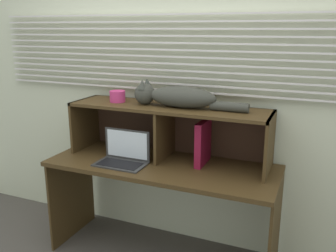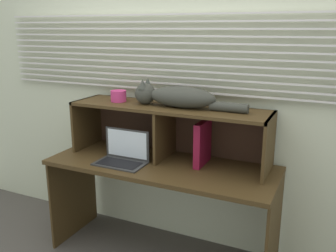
{
  "view_description": "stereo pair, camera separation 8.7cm",
  "coord_description": "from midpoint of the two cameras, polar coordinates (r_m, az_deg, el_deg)",
  "views": [
    {
      "loc": [
        0.97,
        -1.97,
        1.63
      ],
      "look_at": [
        0.0,
        0.32,
        0.97
      ],
      "focal_mm": 39.15,
      "sensor_mm": 36.0,
      "label": 1
    },
    {
      "loc": [
        1.05,
        -1.93,
        1.63
      ],
      "look_at": [
        0.0,
        0.32,
        0.97
      ],
      "focal_mm": 39.15,
      "sensor_mm": 36.0,
      "label": 2
    }
  ],
  "objects": [
    {
      "name": "back_panel_with_blinds",
      "position": [
        2.72,
        3.0,
        7.01
      ],
      "size": [
        4.4,
        0.08,
        2.5
      ],
      "color": "beige",
      "rests_on": "ground"
    },
    {
      "name": "desk",
      "position": [
        2.6,
        -0.08,
        -8.58
      ],
      "size": [
        1.59,
        0.61,
        0.73
      ],
      "color": "#422F17",
      "rests_on": "ground"
    },
    {
      "name": "hutch_shelf_unit",
      "position": [
        2.59,
        1.22,
        0.93
      ],
      "size": [
        1.42,
        0.36,
        0.38
      ],
      "color": "#422F17",
      "rests_on": "desk"
    },
    {
      "name": "cat",
      "position": [
        2.5,
        2.24,
        4.61
      ],
      "size": [
        0.81,
        0.17,
        0.18
      ],
      "color": "#393A33",
      "rests_on": "hutch_shelf_unit"
    },
    {
      "name": "laptop",
      "position": [
        2.56,
        -6.07,
        -4.6
      ],
      "size": [
        0.35,
        0.21,
        0.23
      ],
      "color": "#323232",
      "rests_on": "desk"
    },
    {
      "name": "binder_upright",
      "position": [
        2.5,
        6.4,
        -2.66
      ],
      "size": [
        0.05,
        0.24,
        0.3
      ],
      "primitive_type": "cube",
      "color": "maroon",
      "rests_on": "desk"
    },
    {
      "name": "book_stack",
      "position": [
        2.8,
        -5.73,
        -3.69
      ],
      "size": [
        0.15,
        0.24,
        0.03
      ],
      "color": "#3D4A7A",
      "rests_on": "desk"
    },
    {
      "name": "small_basket",
      "position": [
        2.71,
        -6.8,
        4.66
      ],
      "size": [
        0.11,
        0.11,
        0.08
      ],
      "primitive_type": "cylinder",
      "color": "#C73574",
      "rests_on": "hutch_shelf_unit"
    }
  ]
}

